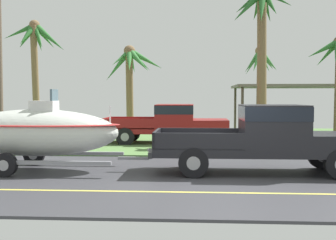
# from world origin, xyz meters

# --- Properties ---
(ground) EXTENTS (36.00, 22.00, 0.11)m
(ground) POSITION_xyz_m (0.00, 8.38, -0.01)
(ground) COLOR #38383D
(pickup_truck_towing) EXTENTS (6.00, 2.01, 1.91)m
(pickup_truck_towing) POSITION_xyz_m (1.37, 0.88, 1.06)
(pickup_truck_towing) COLOR black
(pickup_truck_towing) RESTS_ON ground
(boat_on_trailer) EXTENTS (5.98, 2.36, 2.35)m
(boat_on_trailer) POSITION_xyz_m (-5.37, 0.88, 1.12)
(boat_on_trailer) COLOR gray
(boat_on_trailer) RESTS_ON ground
(parked_pickup_background) EXTENTS (5.76, 2.15, 1.80)m
(parked_pickup_background) POSITION_xyz_m (-1.74, 8.33, 1.01)
(parked_pickup_background) COLOR maroon
(parked_pickup_background) RESTS_ON ground
(carport_awning) EXTENTS (7.81, 4.75, 2.79)m
(carport_awning) POSITION_xyz_m (5.28, 13.44, 2.66)
(carport_awning) COLOR #4C4238
(carport_awning) RESTS_ON ground
(palm_tree_near_left) EXTENTS (2.88, 3.09, 7.14)m
(palm_tree_near_left) POSITION_xyz_m (2.11, 8.38, 5.23)
(palm_tree_near_left) COLOR brown
(palm_tree_near_left) RESTS_ON ground
(palm_tree_near_right) EXTENTS (2.27, 2.94, 5.11)m
(palm_tree_near_right) POSITION_xyz_m (3.06, 14.93, 3.75)
(palm_tree_near_right) COLOR brown
(palm_tree_near_right) RESTS_ON ground
(palm_tree_mid) EXTENTS (3.36, 3.00, 6.17)m
(palm_tree_mid) POSITION_xyz_m (-9.21, 11.40, 4.70)
(palm_tree_mid) COLOR brown
(palm_tree_mid) RESTS_ON ground
(palm_tree_far_left) EXTENTS (3.47, 3.18, 5.09)m
(palm_tree_far_left) POSITION_xyz_m (-4.44, 13.60, 3.77)
(palm_tree_far_left) COLOR brown
(palm_tree_far_left) RESTS_ON ground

